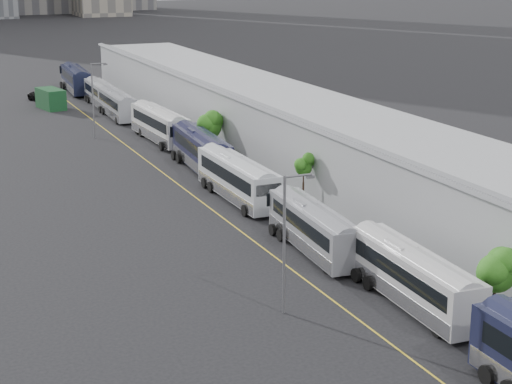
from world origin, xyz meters
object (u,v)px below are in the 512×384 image
suv (44,96)px  bus_3 (314,232)px  bus_8 (101,96)px  street_lamp_near (287,235)px  bus_4 (238,182)px  street_lamp_far (94,95)px  bus_6 (160,127)px  bus_7 (117,107)px  shipping_container (51,99)px  bus_2 (413,282)px  bus_5 (201,153)px  bus_9 (76,81)px

suv → bus_3: bearing=-107.7°
bus_8 → street_lamp_near: street_lamp_near is taller
bus_4 → street_lamp_far: (-5.43, 31.93, 3.55)m
bus_4 → bus_6: bearing=87.7°
bus_7 → suv: bus_7 is taller
bus_8 → street_lamp_near: (-7.30, -78.64, 3.57)m
shipping_container → bus_2: bearing=-95.3°
bus_6 → street_lamp_near: bearing=-100.7°
bus_5 → bus_7: size_ratio=1.10×
bus_2 → bus_9: bearing=93.2°
bus_9 → suv: 9.43m
bus_6 → bus_7: size_ratio=1.10×
bus_8 → bus_3: bearing=-88.9°
bus_5 → bus_9: bearing=95.0°
bus_8 → bus_9: bus_9 is taller
bus_3 → bus_2: bearing=-80.5°
bus_8 → street_lamp_near: 79.05m
bus_5 → bus_3: bearing=-88.2°
bus_2 → shipping_container: bearing=98.0°
bus_2 → street_lamp_far: 58.92m
bus_8 → bus_6: bearing=-87.3°
suv → bus_4: bearing=-106.4°
street_lamp_far → suv: (-1.03, 29.67, -4.43)m
bus_2 → suv: (-7.47, 88.13, -0.78)m
bus_6 → street_lamp_near: street_lamp_near is taller
bus_4 → street_lamp_near: bearing=-105.5°
bus_2 → suv: 88.45m
bus_8 → suv: bus_8 is taller
bus_7 → bus_8: bearing=89.7°
bus_5 → suv: size_ratio=2.43×
bus_4 → bus_6: (1.08, 27.01, 0.01)m
bus_6 → street_lamp_far: 8.90m
shipping_container → suv: shipping_container is taller
bus_3 → bus_8: bus_3 is taller
bus_4 → shipping_container: (-6.67, 54.53, -0.23)m
bus_2 → bus_6: 53.53m
bus_6 → street_lamp_far: street_lamp_far is taller
bus_3 → street_lamp_far: street_lamp_far is taller
street_lamp_near → shipping_container: 79.04m
bus_4 → street_lamp_far: size_ratio=1.49×
bus_2 → bus_5: bearing=92.7°
bus_6 → bus_3: bearing=-93.6°
bus_4 → bus_9: (-0.09, 68.49, 0.06)m
bus_6 → suv: bearing=100.2°
bus_2 → bus_4: size_ratio=0.95×
street_lamp_near → suv: street_lamp_near is taller
bus_3 → suv: 76.92m
bus_8 → street_lamp_near: size_ratio=1.40×
bus_3 → bus_5: (1.01, 27.20, 0.15)m
street_lamp_far → shipping_container: size_ratio=1.63×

